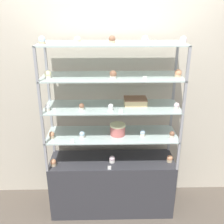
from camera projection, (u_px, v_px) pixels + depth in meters
name	position (u px, v px, depth m)	size (l,w,h in m)	color
ground_plane	(112.00, 206.00, 3.13)	(20.00, 20.00, 0.00)	brown
back_wall	(111.00, 94.00, 2.97)	(8.00, 0.05, 2.60)	beige
display_base	(112.00, 184.00, 3.01)	(1.36, 0.42, 0.65)	#333338
display_riser_lower	(112.00, 136.00, 2.77)	(1.36, 0.42, 0.31)	#99999E
display_riser_middle	(112.00, 108.00, 2.66)	(1.36, 0.42, 0.31)	#99999E
display_riser_upper	(112.00, 78.00, 2.54)	(1.36, 0.42, 0.31)	#99999E
display_riser_top	(112.00, 45.00, 2.42)	(1.36, 0.42, 0.31)	#99999E
layer_cake_centerpiece	(118.00, 129.00, 2.73)	(0.16, 0.16, 0.12)	#C66660
sheet_cake_frosted	(135.00, 101.00, 2.69)	(0.23, 0.18, 0.07)	#DBBC84
cupcake_0	(53.00, 163.00, 2.76)	(0.06, 0.06, 0.08)	#CCB28C
cupcake_1	(112.00, 159.00, 2.82)	(0.06, 0.06, 0.08)	white
cupcake_2	(170.00, 159.00, 2.83)	(0.06, 0.06, 0.08)	#CCB28C
price_tag_0	(109.00, 168.00, 2.70)	(0.04, 0.00, 0.04)	white
cupcake_3	(52.00, 135.00, 2.67)	(0.05, 0.05, 0.07)	#CCB28C
cupcake_4	(82.00, 135.00, 2.68)	(0.05, 0.05, 0.07)	white
cupcake_5	(143.00, 133.00, 2.71)	(0.05, 0.05, 0.07)	beige
cupcake_6	(172.00, 135.00, 2.68)	(0.05, 0.05, 0.07)	beige
price_tag_1	(72.00, 141.00, 2.57)	(0.04, 0.00, 0.04)	white
cupcake_7	(47.00, 108.00, 2.53)	(0.05, 0.05, 0.07)	beige
cupcake_8	(82.00, 107.00, 2.55)	(0.05, 0.05, 0.07)	beige
cupcake_9	(111.00, 107.00, 2.54)	(0.05, 0.05, 0.07)	white
cupcake_10	(177.00, 106.00, 2.57)	(0.05, 0.05, 0.07)	beige
price_tag_2	(121.00, 111.00, 2.47)	(0.04, 0.00, 0.04)	white
cupcake_11	(48.00, 74.00, 2.45)	(0.07, 0.07, 0.07)	beige
cupcake_12	(113.00, 75.00, 2.44)	(0.07, 0.07, 0.07)	beige
cupcake_13	(178.00, 73.00, 2.49)	(0.07, 0.07, 0.07)	#CCB28C
price_tag_3	(145.00, 79.00, 2.35)	(0.04, 0.00, 0.04)	white
cupcake_14	(42.00, 40.00, 2.33)	(0.06, 0.06, 0.07)	#CCB28C
cupcake_15	(77.00, 40.00, 2.31)	(0.06, 0.06, 0.07)	white
cupcake_16	(112.00, 40.00, 2.37)	(0.06, 0.06, 0.07)	#CCB28C
cupcake_17	(145.00, 40.00, 2.38)	(0.06, 0.06, 0.07)	white
cupcake_18	(183.00, 40.00, 2.33)	(0.06, 0.06, 0.07)	white
price_tag_4	(151.00, 43.00, 2.24)	(0.04, 0.00, 0.04)	white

